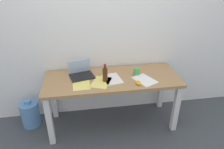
{
  "coord_description": "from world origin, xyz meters",
  "views": [
    {
      "loc": [
        -0.37,
        -2.39,
        2.09
      ],
      "look_at": [
        0.0,
        0.0,
        0.79
      ],
      "focal_mm": 34.14,
      "sensor_mm": 36.0,
      "label": 1
    }
  ],
  "objects": [
    {
      "name": "paper_yellow_folder",
      "position": [
        -0.15,
        -0.09,
        0.74
      ],
      "size": [
        0.31,
        0.35,
        0.0
      ],
      "primitive_type": "cube",
      "rotation": [
        0.0,
        0.0,
        -0.4
      ],
      "color": "#F4E06B",
      "rests_on": "desk"
    },
    {
      "name": "computer_mouse",
      "position": [
        0.3,
        -0.2,
        0.76
      ],
      "size": [
        0.06,
        0.1,
        0.03
      ],
      "primitive_type": "ellipsoid",
      "rotation": [
        0.0,
        0.0,
        -0.02
      ],
      "color": "gold",
      "rests_on": "desk"
    },
    {
      "name": "desk",
      "position": [
        0.0,
        0.0,
        0.64
      ],
      "size": [
        1.76,
        0.67,
        0.74
      ],
      "color": "#A37A4C",
      "rests_on": "ground"
    },
    {
      "name": "water_cooler_jug",
      "position": [
        -1.15,
        0.14,
        0.18
      ],
      "size": [
        0.25,
        0.25,
        0.41
      ],
      "color": "#598CC6",
      "rests_on": "ground"
    },
    {
      "name": "beer_bottle",
      "position": [
        -0.1,
        -0.06,
        0.83
      ],
      "size": [
        0.06,
        0.06,
        0.24
      ],
      "color": "#47280F",
      "rests_on": "desk"
    },
    {
      "name": "paper_sheet_center",
      "position": [
        0.0,
        -0.03,
        0.74
      ],
      "size": [
        0.26,
        0.33,
        0.0
      ],
      "primitive_type": "cube",
      "rotation": [
        0.0,
        0.0,
        0.17
      ],
      "color": "white",
      "rests_on": "desk"
    },
    {
      "name": "laptop_left",
      "position": [
        -0.39,
        0.12,
        0.78
      ],
      "size": [
        0.35,
        0.31,
        0.2
      ],
      "color": "black",
      "rests_on": "desk"
    },
    {
      "name": "back_wall",
      "position": [
        0.0,
        0.39,
        1.3
      ],
      "size": [
        5.2,
        0.08,
        2.6
      ],
      "primitive_type": "cube",
      "color": "white",
      "rests_on": "ground"
    },
    {
      "name": "paper_sheet_front_left",
      "position": [
        -0.4,
        -0.1,
        0.74
      ],
      "size": [
        0.22,
        0.3,
        0.0
      ],
      "primitive_type": "cube",
      "rotation": [
        0.0,
        0.0,
        0.04
      ],
      "color": "#F4E06B",
      "rests_on": "desk"
    },
    {
      "name": "ground_plane",
      "position": [
        0.0,
        0.0,
        0.0
      ],
      "size": [
        8.0,
        8.0,
        0.0
      ],
      "primitive_type": "plane",
      "color": "#42474C"
    },
    {
      "name": "coffee_mug",
      "position": [
        0.34,
        0.04,
        0.79
      ],
      "size": [
        0.08,
        0.08,
        0.09
      ],
      "primitive_type": "cylinder",
      "color": "#4C9E56",
      "rests_on": "desk"
    },
    {
      "name": "paper_sheet_front_right",
      "position": [
        0.41,
        -0.12,
        0.74
      ],
      "size": [
        0.32,
        0.36,
        0.0
      ],
      "primitive_type": "cube",
      "rotation": [
        0.0,
        0.0,
        0.46
      ],
      "color": "white",
      "rests_on": "desk"
    }
  ]
}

